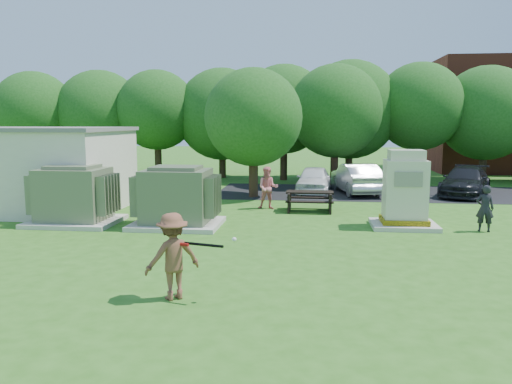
# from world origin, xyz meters

# --- Properties ---
(ground) EXTENTS (120.00, 120.00, 0.00)m
(ground) POSITION_xyz_m (0.00, 0.00, 0.00)
(ground) COLOR #2D6619
(ground) RESTS_ON ground
(parking_strip) EXTENTS (20.00, 6.00, 0.01)m
(parking_strip) POSITION_xyz_m (7.00, 13.50, 0.01)
(parking_strip) COLOR #232326
(parking_strip) RESTS_ON ground
(transformer_left) EXTENTS (3.00, 2.40, 2.07)m
(transformer_left) POSITION_xyz_m (-6.50, 4.50, 0.97)
(transformer_left) COLOR beige
(transformer_left) RESTS_ON ground
(transformer_right) EXTENTS (3.00, 2.40, 2.07)m
(transformer_right) POSITION_xyz_m (-2.80, 4.50, 0.97)
(transformer_right) COLOR beige
(transformer_right) RESTS_ON ground
(generator_cabinet) EXTENTS (2.17, 1.77, 2.64)m
(generator_cabinet) POSITION_xyz_m (4.94, 5.21, 1.15)
(generator_cabinet) COLOR beige
(generator_cabinet) RESTS_ON ground
(picnic_table) EXTENTS (1.88, 1.41, 0.80)m
(picnic_table) POSITION_xyz_m (1.71, 7.91, 0.50)
(picnic_table) COLOR black
(picnic_table) RESTS_ON ground
(batter) EXTENTS (1.31, 1.21, 1.77)m
(batter) POSITION_xyz_m (-0.93, -2.47, 0.88)
(batter) COLOR brown
(batter) RESTS_ON ground
(person_by_generator) EXTENTS (0.62, 0.47, 1.54)m
(person_by_generator) POSITION_xyz_m (7.42, 4.80, 0.77)
(person_by_generator) COLOR black
(person_by_generator) RESTS_ON ground
(person_at_picnic) EXTENTS (0.88, 0.70, 1.75)m
(person_at_picnic) POSITION_xyz_m (-0.00, 8.24, 0.88)
(person_at_picnic) COLOR #E97B7D
(person_at_picnic) RESTS_ON ground
(car_white) EXTENTS (1.87, 4.06, 1.35)m
(car_white) POSITION_xyz_m (1.86, 13.19, 0.67)
(car_white) COLOR white
(car_white) RESTS_ON ground
(car_silver_a) EXTENTS (2.45, 4.78, 1.50)m
(car_silver_a) POSITION_xyz_m (3.98, 13.33, 0.75)
(car_silver_a) COLOR #B0AFB4
(car_silver_a) RESTS_ON ground
(car_dark) EXTENTS (3.69, 5.16, 1.39)m
(car_dark) POSITION_xyz_m (9.20, 13.15, 0.69)
(car_dark) COLOR black
(car_dark) RESTS_ON ground
(batting_equipment) EXTENTS (1.17, 0.26, 0.19)m
(batting_equipment) POSITION_xyz_m (-0.26, -2.54, 1.18)
(batting_equipment) COLOR black
(batting_equipment) RESTS_ON ground
(tree_row) EXTENTS (41.30, 13.30, 7.30)m
(tree_row) POSITION_xyz_m (1.75, 18.50, 4.15)
(tree_row) COLOR #47301E
(tree_row) RESTS_ON ground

